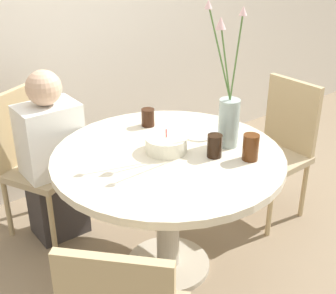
% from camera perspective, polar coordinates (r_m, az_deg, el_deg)
% --- Properties ---
extents(ground_plane, '(16.00, 16.00, 0.00)m').
position_cam_1_polar(ground_plane, '(2.76, 0.00, -14.29)').
color(ground_plane, '#89755B').
extents(wall_back, '(8.00, 0.05, 2.60)m').
position_cam_1_polar(wall_back, '(3.20, -14.01, 16.64)').
color(wall_back, silver).
rests_on(wall_back, ground_plane).
extents(dining_table, '(1.18, 1.18, 0.72)m').
position_cam_1_polar(dining_table, '(2.42, 0.00, -3.65)').
color(dining_table, beige).
rests_on(dining_table, ground_plane).
extents(chair_left_flank, '(0.54, 0.54, 0.90)m').
position_cam_1_polar(chair_left_flank, '(2.94, -16.29, -1.03)').
color(chair_left_flank, tan).
rests_on(chair_left_flank, ground_plane).
extents(chair_near_front, '(0.42, 0.42, 0.90)m').
position_cam_1_polar(chair_near_front, '(3.06, 13.38, 0.49)').
color(chair_near_front, tan).
rests_on(chair_near_front, ground_plane).
extents(birthday_cake, '(0.21, 0.21, 0.12)m').
position_cam_1_polar(birthday_cake, '(2.37, -0.22, 0.35)').
color(birthday_cake, white).
rests_on(birthday_cake, dining_table).
extents(flower_vase, '(0.17, 0.20, 0.74)m').
position_cam_1_polar(flower_vase, '(2.40, 7.35, 4.06)').
color(flower_vase, '#9EB2AD').
rests_on(flower_vase, dining_table).
extents(side_plate, '(0.18, 0.18, 0.01)m').
position_cam_1_polar(side_plate, '(2.57, 3.77, 1.57)').
color(side_plate, silver).
rests_on(side_plate, dining_table).
extents(drink_glass_0, '(0.07, 0.07, 0.12)m').
position_cam_1_polar(drink_glass_0, '(2.32, 5.70, 0.14)').
color(drink_glass_0, black).
rests_on(drink_glass_0, dining_table).
extents(drink_glass_1, '(0.08, 0.08, 0.13)m').
position_cam_1_polar(drink_glass_1, '(2.31, 10.04, -0.03)').
color(drink_glass_1, '#51280F').
rests_on(drink_glass_1, dining_table).
extents(drink_glass_2, '(0.07, 0.07, 0.10)m').
position_cam_1_polar(drink_glass_2, '(2.66, -2.46, 3.62)').
color(drink_glass_2, '#33190C').
rests_on(drink_glass_2, dining_table).
extents(person_boy, '(0.34, 0.24, 1.06)m').
position_cam_1_polar(person_boy, '(2.84, -13.86, -1.80)').
color(person_boy, '#383333').
rests_on(person_boy, ground_plane).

